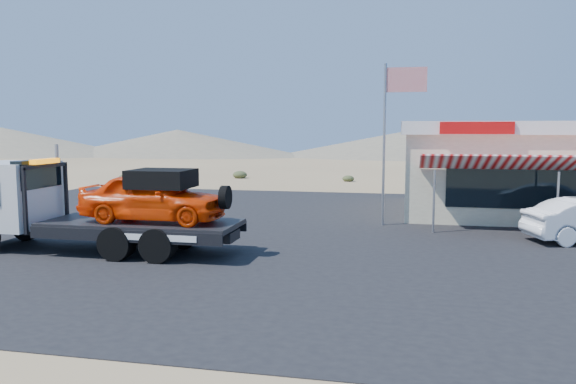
% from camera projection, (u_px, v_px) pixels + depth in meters
% --- Properties ---
extents(ground, '(120.00, 120.00, 0.00)m').
position_uv_depth(ground, '(227.00, 244.00, 17.80)').
color(ground, '#8D7350').
rests_on(ground, ground).
extents(asphalt_lot, '(32.00, 24.00, 0.02)m').
position_uv_depth(asphalt_lot, '(305.00, 229.00, 20.31)').
color(asphalt_lot, black).
rests_on(asphalt_lot, ground).
extents(tow_truck, '(8.15, 2.42, 2.73)m').
position_uv_depth(tow_truck, '(94.00, 203.00, 16.58)').
color(tow_truck, black).
rests_on(tow_truck, asphalt_lot).
extents(jerky_store, '(10.40, 9.97, 3.90)m').
position_uv_depth(jerky_store, '(524.00, 167.00, 24.14)').
color(jerky_store, beige).
rests_on(jerky_store, asphalt_lot).
extents(flagpole, '(1.55, 0.10, 6.00)m').
position_uv_depth(flagpole, '(391.00, 125.00, 20.74)').
color(flagpole, '#99999E').
rests_on(flagpole, asphalt_lot).
extents(desert_scrub, '(24.61, 30.76, 0.80)m').
position_uv_depth(desert_scrub, '(51.00, 192.00, 29.65)').
color(desert_scrub, '#374123').
rests_on(desert_scrub, ground).
extents(distant_hills, '(126.00, 48.00, 4.20)m').
position_uv_depth(distant_hills, '(287.00, 142.00, 73.20)').
color(distant_hills, '#726B59').
rests_on(distant_hills, ground).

